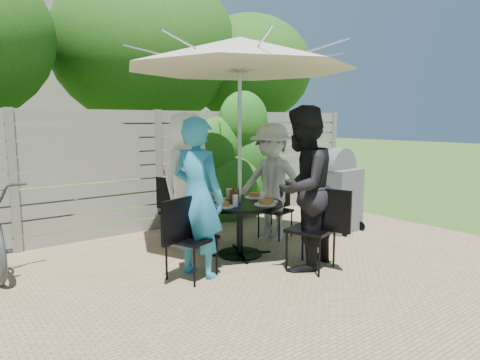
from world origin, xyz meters
TOP-DOWN VIEW (x-y plane):
  - backyard_envelope at (0.09, 10.29)m, footprint 60.00×60.00m
  - patio_table at (0.20, 1.20)m, footprint 1.35×1.35m
  - umbrella at (0.20, 1.20)m, footprint 3.52×3.52m
  - chair_back at (-0.14, 2.11)m, footprint 0.56×0.69m
  - person_back at (-0.09, 1.98)m, footprint 1.02×0.84m
  - chair_left at (-0.71, 0.87)m, footprint 0.70×0.56m
  - person_left at (-0.58, 0.91)m, footprint 0.61×0.74m
  - chair_front at (0.53, 0.30)m, footprint 0.58×0.73m
  - person_front at (0.49, 0.42)m, footprint 1.09×0.97m
  - chair_right at (1.10, 1.54)m, footprint 0.63×0.49m
  - person_right at (0.98, 1.49)m, footprint 0.95×1.22m
  - plate_back at (0.07, 1.54)m, footprint 0.26×0.26m
  - plate_left at (-0.14, 1.08)m, footprint 0.26×0.26m
  - plate_front at (0.32, 0.86)m, footprint 0.26×0.26m
  - plate_right at (0.54, 1.33)m, footprint 0.26×0.26m
  - plate_extra at (0.47, 0.98)m, footprint 0.24×0.24m
  - glass_back at (0.01, 1.41)m, footprint 0.07×0.07m
  - glass_left at (-0.01, 1.01)m, footprint 0.07×0.07m
  - glass_front at (0.39, 0.99)m, footprint 0.07×0.07m
  - syrup_jug at (0.12, 1.23)m, footprint 0.09×0.09m
  - coffee_cup at (0.21, 1.44)m, footprint 0.08×0.08m
  - bbq_grill at (2.12, 1.24)m, footprint 0.68×0.55m

SIDE VIEW (x-z plane):
  - chair_right at x=1.10m, z-range -0.16..0.66m
  - chair_back at x=-0.14m, z-range -0.18..0.73m
  - chair_left at x=-0.71m, z-range -0.18..0.73m
  - chair_front at x=0.53m, z-range -0.19..0.77m
  - patio_table at x=0.20m, z-range 0.14..0.83m
  - bbq_grill at x=2.12m, z-range -0.06..1.22m
  - plate_extra at x=0.47m, z-range 0.68..0.75m
  - plate_back at x=0.07m, z-range 0.68..0.75m
  - plate_left at x=-0.14m, z-range 0.68..0.75m
  - plate_front at x=0.32m, z-range 0.68..0.75m
  - plate_right at x=0.54m, z-range 0.68..0.75m
  - coffee_cup at x=0.21m, z-range 0.69..0.81m
  - glass_back at x=0.01m, z-range 0.69..0.83m
  - glass_left at x=-0.01m, z-range 0.69..0.83m
  - glass_front at x=0.39m, z-range 0.69..0.83m
  - syrup_jug at x=0.12m, z-range 0.69..0.85m
  - person_right at x=0.98m, z-range 0.00..1.65m
  - person_left at x=-0.58m, z-range 0.00..1.73m
  - person_back at x=-0.09m, z-range 0.00..1.80m
  - person_front at x=0.49m, z-range 0.00..1.85m
  - umbrella at x=0.20m, z-range 1.14..3.80m
  - backyard_envelope at x=0.09m, z-range 0.11..5.11m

